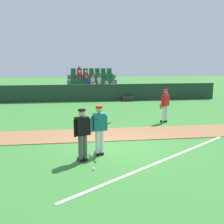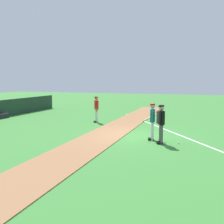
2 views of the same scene
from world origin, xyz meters
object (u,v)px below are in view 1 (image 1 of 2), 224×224
baseball (93,169)px  equipment_bag (128,99)px  batter_teal_jersey (99,128)px  umpire_home_plate (82,132)px  runner_red_jersey (165,105)px

baseball → equipment_bag: size_ratio=0.08×
batter_teal_jersey → baseball: size_ratio=23.78×
umpire_home_plate → runner_red_jersey: bearing=48.2°
umpire_home_plate → runner_red_jersey: size_ratio=1.00×
batter_teal_jersey → equipment_bag: size_ratio=1.96×
runner_red_jersey → equipment_bag: size_ratio=1.96×
equipment_bag → baseball: bearing=-105.2°
batter_teal_jersey → umpire_home_plate: 0.78m
batter_teal_jersey → runner_red_jersey: bearing=49.5°
umpire_home_plate → baseball: (0.30, -0.78, -0.96)m
runner_red_jersey → baseball: size_ratio=23.78×
runner_red_jersey → batter_teal_jersey: bearing=-130.5°
runner_red_jersey → equipment_bag: 7.46m
umpire_home_plate → equipment_bag: (3.87, 12.36, -0.82)m
batter_teal_jersey → equipment_bag: bearing=74.6°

